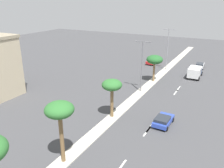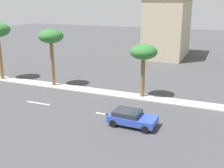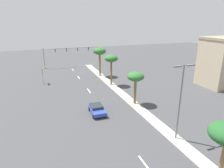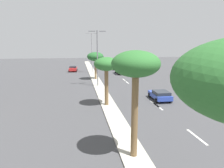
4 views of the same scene
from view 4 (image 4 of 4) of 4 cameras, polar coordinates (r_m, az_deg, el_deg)
The scene contains 16 objects.
ground_plane at distance 27.68m, azimuth -2.07°, elevation -3.96°, with size 160.00×160.00×0.00m, color #424244.
median_curb at distance 37.74m, azimuth -4.14°, elevation 0.27°, with size 1.80×93.62×0.12m, color #B7B2A3.
lane_stripe_rear at distance 17.95m, azimuth 22.96°, elevation -13.66°, with size 0.20×2.80×0.01m, color silver.
lane_stripe_front at distance 24.60m, azimuth 12.92°, elevation -6.22°, with size 0.20×2.80×0.01m, color silver.
lane_stripe_leading at distance 25.48m, azimuth 12.07°, elevation -5.57°, with size 0.20×2.80×0.01m, color silver.
lane_stripe_center at distance 41.09m, azimuth 3.52°, elevation 1.12°, with size 0.20×2.80×0.01m, color silver.
lane_stripe_outboard at distance 38.94m, azimuth 4.27°, elevation 0.53°, with size 0.20×2.80×0.01m, color silver.
palm_tree_leading at distance 12.18m, azimuth 6.76°, elevation 4.73°, with size 2.96×2.96×6.84m.
palm_tree_near at distance 23.31m, azimuth -1.61°, elevation 5.31°, with size 2.90×2.90×5.71m.
palm_tree_trailing at distance 41.33m, azimuth -4.76°, elevation 7.66°, with size 3.37×3.37×5.54m.
street_lamp_rear at distance 34.59m, azimuth -4.17°, elevation 8.59°, with size 2.90×0.24×9.39m.
street_lamp_front at distance 50.92m, azimuth -5.77°, elevation 9.71°, with size 2.90×0.24×9.82m.
sedan_red_mid at distance 55.23m, azimuth -11.00°, elevation 4.37°, with size 2.28×4.50×1.42m.
sedan_blue_center at distance 27.20m, azimuth 13.54°, elevation -3.01°, with size 2.22×4.05×1.29m.
sedan_white_outboard at distance 57.93m, azimuth 0.94°, elevation 4.85°, with size 2.26×4.60×1.30m.
box_truck at distance 49.42m, azimuth 2.97°, elevation 4.39°, with size 2.68×5.33×2.39m.
Camera 4 is at (-3.44, 9.94, 7.34)m, focal length 32.14 mm.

